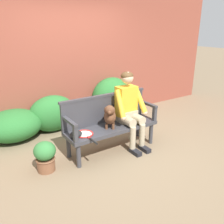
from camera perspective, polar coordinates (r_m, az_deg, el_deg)
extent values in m
plane|color=#7A664C|center=(4.19, 0.00, -8.88)|extent=(40.00, 40.00, 0.00)
cube|color=brown|center=(5.23, -10.61, 12.31)|extent=(8.00, 0.30, 2.72)
ellipsoid|color=#286B2D|center=(5.49, -0.04, 3.47)|extent=(0.96, 0.76, 0.93)
ellipsoid|color=#286B2D|center=(4.93, -13.94, -0.31)|extent=(0.95, 0.64, 0.73)
ellipsoid|color=#286B2D|center=(4.77, -22.42, -2.96)|extent=(1.04, 0.89, 0.57)
cube|color=#38383D|center=(4.01, 0.00, -3.77)|extent=(1.59, 0.49, 0.06)
cylinder|color=#38383D|center=(3.65, -7.95, -10.35)|extent=(0.07, 0.07, 0.38)
cylinder|color=#38383D|center=(4.38, 9.26, -5.08)|extent=(0.07, 0.07, 0.38)
cylinder|color=#38383D|center=(3.95, -10.32, -8.02)|extent=(0.07, 0.07, 0.38)
cylinder|color=#38383D|center=(4.63, 6.18, -3.50)|extent=(0.07, 0.07, 0.38)
cube|color=#38383D|center=(4.08, -1.66, 0.59)|extent=(1.59, 0.05, 0.46)
cube|color=#38383D|center=(4.01, -1.70, 3.97)|extent=(1.63, 0.06, 0.04)
cube|color=#38383D|center=(3.45, -8.70, -5.35)|extent=(0.06, 0.06, 0.24)
cube|color=#38383D|center=(3.57, -10.21, -2.12)|extent=(0.06, 0.49, 0.04)
cube|color=#38383D|center=(4.25, 10.11, -0.52)|extent=(0.06, 0.06, 0.24)
cube|color=#38383D|center=(4.34, 8.38, 1.99)|extent=(0.06, 0.49, 0.04)
cube|color=black|center=(4.05, 5.57, -9.48)|extent=(0.10, 0.24, 0.07)
cylinder|color=tan|center=(4.00, 4.96, -6.16)|extent=(0.10, 0.10, 0.39)
cylinder|color=tan|center=(4.01, 3.68, -2.08)|extent=(0.15, 0.32, 0.15)
cube|color=black|center=(4.17, 7.75, -8.69)|extent=(0.10, 0.24, 0.07)
cylinder|color=tan|center=(4.12, 7.16, -5.46)|extent=(0.10, 0.10, 0.39)
cylinder|color=tan|center=(4.13, 5.90, -1.51)|extent=(0.15, 0.32, 0.15)
cube|color=tan|center=(4.18, 3.49, -0.87)|extent=(0.32, 0.24, 0.20)
cube|color=gold|center=(4.11, 3.40, 2.60)|extent=(0.34, 0.22, 0.52)
cylinder|color=gold|center=(3.89, 1.95, 1.95)|extent=(0.14, 0.33, 0.45)
sphere|color=#DBB28E|center=(3.86, 2.68, -1.37)|extent=(0.09, 0.09, 0.09)
cylinder|color=gold|center=(4.14, 6.71, 2.92)|extent=(0.14, 0.33, 0.45)
sphere|color=#DBB28E|center=(4.13, 7.86, -0.09)|extent=(0.09, 0.09, 0.09)
sphere|color=#DBB28E|center=(3.99, 3.69, 8.16)|extent=(0.20, 0.20, 0.20)
ellipsoid|color=#51381E|center=(3.99, 3.61, 8.60)|extent=(0.21, 0.21, 0.14)
cylinder|color=brown|center=(3.87, -1.35, -3.55)|extent=(0.04, 0.04, 0.08)
cylinder|color=brown|center=(3.87, 0.27, -3.56)|extent=(0.04, 0.04, 0.08)
cylinder|color=brown|center=(4.03, -1.24, -2.54)|extent=(0.04, 0.04, 0.08)
cylinder|color=brown|center=(4.03, 0.31, -2.55)|extent=(0.04, 0.04, 0.08)
ellipsoid|color=brown|center=(3.90, -0.51, -1.13)|extent=(0.33, 0.36, 0.24)
sphere|color=brown|center=(3.79, -0.55, -1.41)|extent=(0.14, 0.14, 0.14)
sphere|color=brown|center=(3.72, -0.58, 0.49)|extent=(0.15, 0.15, 0.15)
ellipsoid|color=brown|center=(3.66, -0.61, -0.07)|extent=(0.10, 0.11, 0.06)
ellipsoid|color=brown|center=(3.73, -1.54, 0.41)|extent=(0.06, 0.05, 0.11)
ellipsoid|color=brown|center=(3.73, 0.40, 0.39)|extent=(0.06, 0.05, 0.11)
sphere|color=brown|center=(4.01, -0.45, 0.23)|extent=(0.07, 0.07, 0.07)
torus|color=red|center=(3.72, -6.69, -5.18)|extent=(0.29, 0.29, 0.02)
cylinder|color=silver|center=(3.73, -6.69, -5.28)|extent=(0.25, 0.25, 0.00)
cube|color=red|center=(3.59, -5.52, -6.07)|extent=(0.04, 0.07, 0.02)
cylinder|color=black|center=(3.47, -4.46, -6.94)|extent=(0.03, 0.22, 0.03)
ellipsoid|color=black|center=(3.64, -8.59, -5.26)|extent=(0.28, 0.26, 0.09)
cylinder|color=brown|center=(3.72, -15.45, -12.00)|extent=(0.26, 0.26, 0.19)
torus|color=brown|center=(3.67, -15.59, -10.75)|extent=(0.28, 0.28, 0.02)
ellipsoid|color=#337538|center=(3.61, -15.79, -8.88)|extent=(0.32, 0.32, 0.27)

